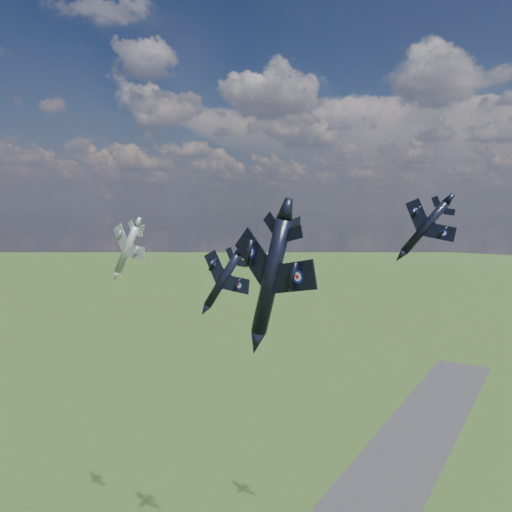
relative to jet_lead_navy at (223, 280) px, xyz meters
The scene contains 4 objects.
jet_lead_navy is the anchor object (origin of this frame).
jet_right_navy 35.58m from the jet_lead_navy, 46.94° to the right, with size 11.19×15.60×3.23m, color black, non-canonical shape.
jet_high_navy 33.53m from the jet_lead_navy, 31.74° to the left, with size 10.00×13.94×2.88m, color black, non-canonical shape.
jet_left_silver 20.21m from the jet_lead_navy, behind, with size 9.97×13.89×2.87m, color gray, non-canonical shape.
Camera 1 is at (45.99, -49.57, 89.39)m, focal length 35.00 mm.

